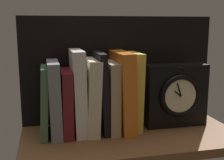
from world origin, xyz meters
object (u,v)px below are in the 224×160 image
Objects in this scene: book_orange_pandolfini at (123,91)px; book_white_catcher at (78,92)px; book_tan_shortstories at (111,96)px; book_gray_chess at (55,99)px; framed_clock at (176,95)px; book_maroon_dawkins at (66,102)px; book_cream_twain at (91,96)px; book_yellow_seinlanguage at (134,91)px; book_green_romantic at (44,102)px; book_black_skeptic at (101,92)px.

book_white_catcher is at bearing 180.00° from book_orange_pandolfini.
book_white_catcher reaches higher than book_tan_shortstories.
book_gray_chess reaches higher than framed_clock.
book_maroon_dawkins is 13.14cm from book_tan_shortstories.
book_yellow_seinlanguage is (13.20, 0.00, 0.81)cm from book_cream_twain.
book_green_romantic is 2.99cm from book_gray_chess.
book_yellow_seinlanguage reaches higher than book_green_romantic.
book_gray_chess is at bearing 180.00° from book_orange_pandolfini.
book_cream_twain reaches higher than framed_clock.
book_gray_chess is at bearing 180.00° from book_black_skeptic.
book_gray_chess is at bearing 178.94° from framed_clock.
framed_clock is (17.06, -0.69, -2.04)cm from book_orange_pandolfini.
book_white_catcher is 1.03× the size of book_orange_pandolfini.
book_white_catcher is 1.12× the size of book_cream_twain.
book_orange_pandolfini is at bearing 0.00° from book_tan_shortstories.
book_black_skeptic is (10.34, 0.00, 2.45)cm from book_maroon_dawkins.
book_maroon_dawkins is 0.86× the size of book_cream_twain.
book_cream_twain is 1.12× the size of framed_clock.
book_black_skeptic and book_orange_pandolfini have the same top height.
book_yellow_seinlanguage is at bearing 0.00° from book_cream_twain.
book_gray_chess is 0.98× the size of book_cream_twain.
book_yellow_seinlanguage is (10.09, 0.00, -0.15)cm from book_black_skeptic.
book_white_catcher is at bearing -0.00° from book_gray_chess.
book_cream_twain is at bearing 180.00° from book_tan_shortstories.
book_tan_shortstories is at bearing -0.00° from book_gray_chess.
book_yellow_seinlanguage is at bearing 0.00° from book_black_skeptic.
framed_clock is (37.27, -0.69, -0.90)cm from book_gray_chess.
book_cream_twain is 0.92× the size of book_black_skeptic.
book_yellow_seinlanguage is at bearing 0.00° from book_white_catcher.
book_cream_twain is (3.78, 0.00, -1.35)cm from book_white_catcher.
framed_clock is (30.46, -0.69, -2.42)cm from book_white_catcher.
book_white_catcher is 1.26× the size of framed_clock.
book_green_romantic is 9.97cm from book_white_catcher.
book_yellow_seinlanguage reaches higher than book_maroon_dawkins.
book_black_skeptic is (3.11, 0.00, 0.96)cm from book_cream_twain.
book_tan_shortstories is (16.46, -0.00, -0.29)cm from book_gray_chess.
book_black_skeptic reaches higher than book_gray_chess.
book_black_skeptic is at bearing 180.00° from book_yellow_seinlanguage.
book_orange_pandolfini is (20.20, -0.00, 1.14)cm from book_gray_chess.
book_orange_pandolfini is at bearing 0.00° from book_green_romantic.
book_black_skeptic is at bearing 178.32° from framed_clock.
book_tan_shortstories is (13.10, 0.00, 1.02)cm from book_maroon_dawkins.
book_green_romantic is 1.07× the size of book_maroon_dawkins.
book_orange_pandolfini reaches higher than book_green_romantic.
book_maroon_dawkins is 0.90× the size of book_tan_shortstories.
book_maroon_dawkins is 0.79× the size of book_black_skeptic.
book_yellow_seinlanguage is (20.42, 0.00, 2.30)cm from book_maroon_dawkins.
book_black_skeptic reaches higher than book_cream_twain.
book_tan_shortstories is (9.65, 0.00, -1.81)cm from book_white_catcher.
book_cream_twain is at bearing 180.00° from book_black_skeptic.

